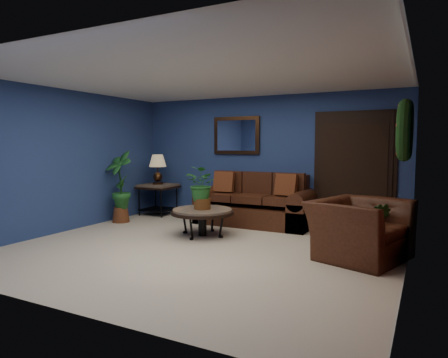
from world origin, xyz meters
The scene contains 18 objects.
floor centered at (0.00, 0.00, 0.00)m, with size 5.50×5.50×0.00m, color beige.
wall_back centered at (0.00, 2.50, 1.25)m, with size 5.50×0.04×2.50m, color navy.
wall_left centered at (-2.75, 0.00, 1.25)m, with size 0.04×5.00×2.50m, color navy.
wall_right_brick centered at (2.75, 0.00, 1.25)m, with size 0.04×5.00×2.50m, color maroon.
ceiling centered at (0.00, 0.00, 2.50)m, with size 5.50×5.00×0.02m, color silver.
crown_molding centered at (2.72, 0.00, 2.43)m, with size 0.03×5.00×0.14m, color white.
wall_mirror centered at (-0.60, 2.46, 1.72)m, with size 1.02×0.06×0.77m, color #412715.
closet_door centered at (1.75, 2.47, 1.05)m, with size 1.44×0.06×2.18m, color black.
wreath centered at (2.69, 0.05, 1.70)m, with size 0.72×0.72×0.16m, color black.
sofa centered at (0.00, 2.08, 0.33)m, with size 2.21×0.95×0.99m.
coffee_table centered at (-0.42, 0.74, 0.40)m, with size 1.06×1.06×0.45m.
end_table centered at (-2.30, 2.05, 0.51)m, with size 0.73×0.73×0.67m.
table_lamp centered at (-2.30, 2.05, 1.07)m, with size 0.38×0.38×0.62m.
side_chair centered at (0.68, 2.12, 0.55)m, with size 0.47×0.47×0.98m.
armchair centered at (2.15, 0.55, 0.40)m, with size 1.22×1.06×0.79m, color #472214.
coffee_plant centered at (-0.42, 0.74, 0.85)m, with size 0.65×0.60×0.73m.
floor_plant centered at (2.35, 0.79, 0.37)m, with size 0.32×0.26×0.74m.
tall_plant centered at (-2.45, 1.02, 0.76)m, with size 0.70×0.57×1.42m.
Camera 1 is at (2.94, -5.00, 1.54)m, focal length 32.00 mm.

